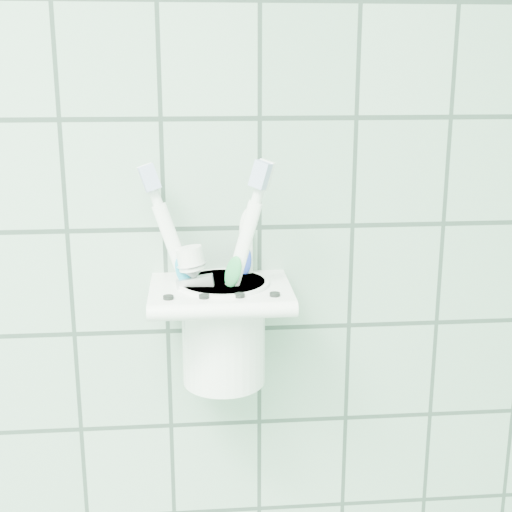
{
  "coord_description": "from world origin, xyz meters",
  "views": [
    {
      "loc": [
        0.61,
        0.5,
        1.52
      ],
      "look_at": [
        0.66,
        1.1,
        1.36
      ],
      "focal_mm": 50.0,
      "sensor_mm": 36.0,
      "label": 1
    }
  ],
  "objects_px": {
    "toothbrush_blue": "(245,266)",
    "toothbrush_pink": "(221,271)",
    "cup": "(224,328)",
    "toothpaste_tube": "(212,305)",
    "toothbrush_orange": "(204,269)",
    "holder_bracket": "(220,295)"
  },
  "relations": [
    {
      "from": "toothbrush_blue",
      "to": "toothbrush_pink",
      "type": "bearing_deg",
      "value": -127.82
    },
    {
      "from": "cup",
      "to": "toothpaste_tube",
      "type": "bearing_deg",
      "value": -127.15
    },
    {
      "from": "toothpaste_tube",
      "to": "toothbrush_blue",
      "type": "bearing_deg",
      "value": 25.32
    },
    {
      "from": "toothbrush_orange",
      "to": "holder_bracket",
      "type": "bearing_deg",
      "value": 52.71
    },
    {
      "from": "holder_bracket",
      "to": "toothpaste_tube",
      "type": "bearing_deg",
      "value": -128.81
    },
    {
      "from": "holder_bracket",
      "to": "toothpaste_tube",
      "type": "distance_m",
      "value": 0.01
    },
    {
      "from": "holder_bracket",
      "to": "cup",
      "type": "distance_m",
      "value": 0.04
    },
    {
      "from": "holder_bracket",
      "to": "toothbrush_blue",
      "type": "height_order",
      "value": "toothbrush_blue"
    },
    {
      "from": "toothbrush_pink",
      "to": "toothbrush_orange",
      "type": "relative_size",
      "value": 0.99
    },
    {
      "from": "holder_bracket",
      "to": "cup",
      "type": "relative_size",
      "value": 1.28
    },
    {
      "from": "toothbrush_orange",
      "to": "toothbrush_blue",
      "type": "bearing_deg",
      "value": 45.05
    },
    {
      "from": "holder_bracket",
      "to": "toothbrush_pink",
      "type": "xyz_separation_m",
      "value": [
        0.0,
        -0.01,
        0.03
      ]
    },
    {
      "from": "cup",
      "to": "toothbrush_pink",
      "type": "xyz_separation_m",
      "value": [
        -0.0,
        -0.02,
        0.06
      ]
    },
    {
      "from": "toothbrush_pink",
      "to": "holder_bracket",
      "type": "bearing_deg",
      "value": 79.59
    },
    {
      "from": "toothbrush_orange",
      "to": "toothpaste_tube",
      "type": "height_order",
      "value": "toothbrush_orange"
    },
    {
      "from": "holder_bracket",
      "to": "toothpaste_tube",
      "type": "relative_size",
      "value": 0.96
    },
    {
      "from": "holder_bracket",
      "to": "toothbrush_orange",
      "type": "relative_size",
      "value": 0.61
    },
    {
      "from": "toothbrush_pink",
      "to": "toothbrush_blue",
      "type": "bearing_deg",
      "value": 15.04
    },
    {
      "from": "cup",
      "to": "toothpaste_tube",
      "type": "distance_m",
      "value": 0.03
    },
    {
      "from": "cup",
      "to": "toothbrush_blue",
      "type": "distance_m",
      "value": 0.07
    },
    {
      "from": "toothbrush_blue",
      "to": "toothpaste_tube",
      "type": "bearing_deg",
      "value": -136.3
    },
    {
      "from": "cup",
      "to": "toothbrush_pink",
      "type": "height_order",
      "value": "toothbrush_pink"
    }
  ]
}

